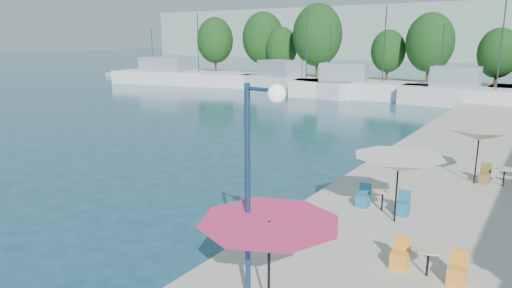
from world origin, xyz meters
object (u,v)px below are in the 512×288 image
Objects in this scene: street_lamp at (259,157)px; umbrella_pink at (269,233)px; trawler_04 at (474,96)px; umbrella_white at (398,164)px; umbrella_cream at (479,134)px; trawler_01 at (182,77)px; trawler_02 at (293,84)px; trawler_03 at (362,88)px.

umbrella_pink is at bearing -12.07° from street_lamp.
umbrella_white is at bearing -86.76° from trawler_04.
trawler_01 is at bearing 145.95° from umbrella_cream.
umbrella_cream is at bearing 75.35° from umbrella_white.
trawler_02 is at bearing 127.06° from street_lamp.
trawler_03 is 11.38m from trawler_04.
trawler_01 is at bearing 134.40° from umbrella_pink.
trawler_03 and trawler_04 have the same top height.
umbrella_pink is 1.60m from street_lamp.
trawler_04 is (38.72, -1.19, 0.00)m from trawler_01.
trawler_04 is at bearing -13.83° from trawler_01.
street_lamp is (22.10, -41.27, 3.02)m from trawler_02.
trawler_01 reaches higher than umbrella_cream.
trawler_02 is 1.03× the size of trawler_03.
street_lamp is at bearing -46.27° from trawler_02.
umbrella_cream is (2.22, 12.57, 0.16)m from umbrella_pink.
trawler_03 is at bearing -13.71° from trawler_01.
trawler_02 is 47.13m from umbrella_pink.
trawler_02 and trawler_04 have the same top height.
trawler_01 is 27.36m from trawler_03.
trawler_04 is 2.89× the size of street_lamp.
trawler_01 reaches higher than street_lamp.
umbrella_cream is 12.77m from street_lamp.
trawler_04 is (11.37, -0.41, 0.00)m from trawler_03.
trawler_02 is 20.43m from trawler_04.
trawler_01 is 38.74m from trawler_04.
trawler_01 and trawler_02 have the same top height.
trawler_02 is at bearing 118.47° from umbrella_pink.
umbrella_white is 0.58× the size of street_lamp.
trawler_03 is at bearing 11.96° from trawler_02.
umbrella_white reaches higher than umbrella_pink.
trawler_02 is 46.91m from street_lamp.
street_lamp reaches higher than umbrella_pink.
umbrella_white is at bearing 89.81° from street_lamp.
trawler_02 is 5.75× the size of umbrella_pink.
trawler_02 is (18.31, -0.21, 0.00)m from trawler_01.
trawler_03 is 42.85m from street_lamp.
street_lamp reaches higher than umbrella_white.
trawler_01 is 1.30× the size of trawler_03.
umbrella_pink is at bearing -100.03° from umbrella_cream.
umbrella_pink is (22.46, -41.41, 1.46)m from trawler_02.
umbrella_pink is at bearing -95.89° from umbrella_white.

